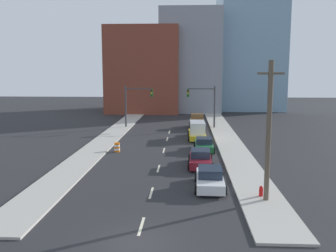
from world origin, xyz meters
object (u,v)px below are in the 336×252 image
at_px(traffic_signal_right, 207,101).
at_px(pickup_truck_brown, 197,123).
at_px(sedan_maroon, 200,159).
at_px(sedan_white, 210,179).
at_px(sedan_green, 204,145).
at_px(box_truck_yellow, 197,131).
at_px(fire_hydrant, 261,192).
at_px(traffic_signal_left, 134,101).
at_px(traffic_barrel, 117,147).
at_px(utility_pole_right_near, 269,131).

distance_m(traffic_signal_right, pickup_truck_brown, 3.35).
bearing_deg(sedan_maroon, sedan_white, -84.16).
xyz_separation_m(sedan_white, sedan_green, (0.11, 12.44, -0.04)).
xyz_separation_m(sedan_maroon, box_truck_yellow, (0.06, 13.29, 0.31)).
bearing_deg(traffic_signal_right, fire_hydrant, -85.93).
height_order(traffic_signal_left, traffic_signal_right, same).
bearing_deg(traffic_signal_left, box_truck_yellow, -42.98).
distance_m(traffic_signal_left, traffic_barrel, 16.67).
xyz_separation_m(traffic_signal_left, traffic_barrel, (0.61, -16.29, -3.45)).
xyz_separation_m(utility_pole_right_near, pickup_truck_brown, (-3.60, 30.33, -3.72)).
xyz_separation_m(box_truck_yellow, pickup_truck_brown, (0.20, 8.29, -0.16)).
xyz_separation_m(traffic_barrel, fire_hydrant, (11.98, -13.43, -0.06)).
xyz_separation_m(utility_pole_right_near, sedan_green, (-3.27, 15.16, -3.93)).
height_order(sedan_white, box_truck_yellow, box_truck_yellow).
relative_size(traffic_signal_right, utility_pole_right_near, 0.68).
distance_m(sedan_maroon, pickup_truck_brown, 21.58).
xyz_separation_m(traffic_barrel, sedan_green, (8.90, 1.05, 0.16)).
relative_size(utility_pole_right_near, fire_hydrant, 10.60).
height_order(traffic_signal_left, sedan_white, traffic_signal_left).
bearing_deg(fire_hydrant, traffic_barrel, 131.74).
bearing_deg(utility_pole_right_near, sedan_green, 102.18).
relative_size(sedan_maroon, box_truck_yellow, 0.78).
xyz_separation_m(traffic_barrel, sedan_maroon, (8.31, -5.36, 0.21)).
xyz_separation_m(traffic_signal_left, sedan_white, (9.39, -27.69, -3.25)).
bearing_deg(traffic_barrel, box_truck_yellow, 43.42).
relative_size(traffic_signal_right, sedan_white, 1.28).
distance_m(utility_pole_right_near, fire_hydrant, 4.21).
height_order(traffic_signal_right, utility_pole_right_near, utility_pole_right_near).
height_order(sedan_maroon, pickup_truck_brown, pickup_truck_brown).
relative_size(utility_pole_right_near, box_truck_yellow, 1.43).
distance_m(traffic_barrel, sedan_green, 8.96).
bearing_deg(traffic_signal_right, traffic_barrel, -121.20).
xyz_separation_m(fire_hydrant, sedan_green, (-3.09, 14.48, 0.22)).
relative_size(utility_pole_right_near, sedan_green, 2.05).
height_order(fire_hydrant, sedan_green, sedan_green).
bearing_deg(fire_hydrant, box_truck_yellow, 99.60).
bearing_deg(traffic_barrel, utility_pole_right_near, -49.24).
bearing_deg(traffic_barrel, traffic_signal_left, 92.15).
distance_m(sedan_white, pickup_truck_brown, 27.60).
height_order(traffic_signal_left, box_truck_yellow, traffic_signal_left).
distance_m(traffic_signal_left, pickup_truck_brown, 9.69).
distance_m(utility_pole_right_near, sedan_green, 16.00).
xyz_separation_m(sedan_maroon, pickup_truck_brown, (0.26, 21.57, 0.16)).
height_order(fire_hydrant, sedan_white, sedan_white).
xyz_separation_m(traffic_signal_right, fire_hydrant, (2.11, -29.72, -3.51)).
bearing_deg(fire_hydrant, traffic_signal_left, 112.96).
distance_m(sedan_maroon, sedan_green, 6.44).
relative_size(sedan_white, box_truck_yellow, 0.77).
bearing_deg(traffic_signal_left, traffic_barrel, -87.85).
distance_m(traffic_signal_right, sedan_white, 27.90).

